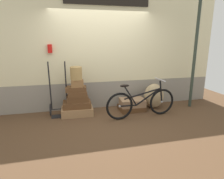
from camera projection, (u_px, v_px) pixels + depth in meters
ground at (108, 118)px, 4.64m from camera, size 8.44×5.20×0.06m
station_building at (101, 53)px, 5.07m from camera, size 6.44×0.74×2.90m
suitcase_0 at (77, 111)px, 4.77m from camera, size 0.77×0.48×0.19m
suitcase_1 at (77, 104)px, 4.74m from camera, size 0.68×0.42×0.15m
suitcase_2 at (77, 99)px, 4.73m from camera, size 0.52×0.35×0.13m
suitcase_3 at (77, 94)px, 4.66m from camera, size 0.45×0.29×0.12m
suitcase_4 at (76, 89)px, 4.66m from camera, size 0.50×0.32×0.11m
suitcase_5 at (77, 83)px, 4.59m from camera, size 0.29×0.18×0.17m
suitcase_6 at (131, 108)px, 5.10m from camera, size 0.65×0.51×0.12m
suitcase_7 at (132, 102)px, 5.07m from camera, size 0.65×0.50×0.18m
wicker_basket at (76, 73)px, 4.55m from camera, size 0.27×0.27×0.30m
luggage_trolley at (59, 104)px, 4.70m from camera, size 0.45×0.37×1.32m
burlap_sack at (154, 96)px, 5.24m from camera, size 0.53×0.45×0.66m
bicycle at (141, 103)px, 4.58m from camera, size 1.74×0.46×0.89m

